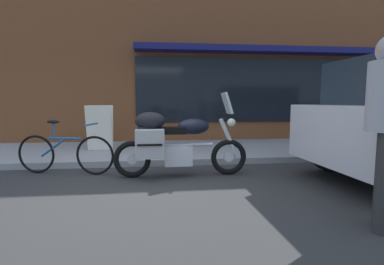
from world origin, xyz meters
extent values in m
plane|color=#303030|center=(0.00, 0.00, 0.00)|extent=(80.00, 80.00, 0.00)
torus|color=black|center=(1.43, 0.64, 0.30)|extent=(0.60, 0.09, 0.60)
cylinder|color=silver|center=(1.43, 0.64, 0.30)|extent=(0.16, 0.06, 0.16)
torus|color=black|center=(-0.17, 0.63, 0.30)|extent=(0.60, 0.09, 0.60)
cylinder|color=silver|center=(-0.17, 0.63, 0.30)|extent=(0.16, 0.06, 0.16)
cube|color=silver|center=(0.58, 0.64, 0.35)|extent=(0.44, 0.30, 0.32)
cylinder|color=silver|center=(0.63, 0.64, 0.52)|extent=(1.03, 0.07, 0.06)
ellipsoid|color=black|center=(0.83, 0.64, 0.82)|extent=(0.52, 0.28, 0.26)
cube|color=black|center=(0.41, 0.64, 0.76)|extent=(0.60, 0.24, 0.11)
cube|color=black|center=(0.08, 0.63, 0.74)|extent=(0.28, 0.22, 0.18)
cylinder|color=silver|center=(1.43, 0.64, 0.62)|extent=(0.35, 0.07, 0.67)
cylinder|color=black|center=(1.31, 0.64, 1.02)|extent=(0.04, 0.62, 0.04)
cube|color=silver|center=(1.39, 0.64, 1.20)|extent=(0.15, 0.32, 0.35)
sphere|color=#EAEACC|center=(1.47, 0.64, 0.88)|extent=(0.14, 0.14, 0.14)
cube|color=#9F9F9F|center=(0.13, 0.39, 0.58)|extent=(0.44, 0.20, 0.44)
cube|color=black|center=(0.13, 0.28, 0.58)|extent=(0.37, 0.02, 0.03)
ellipsoid|color=black|center=(0.13, 0.63, 0.92)|extent=(0.48, 0.32, 0.28)
torus|color=black|center=(-0.80, 0.88, 0.33)|extent=(0.65, 0.18, 0.66)
torus|color=black|center=(-1.82, 1.12, 0.33)|extent=(0.65, 0.18, 0.66)
cylinder|color=#1E5999|center=(-1.31, 1.00, 0.61)|extent=(0.57, 0.16, 0.04)
cylinder|color=#1E5999|center=(-1.51, 1.05, 0.45)|extent=(0.45, 0.13, 0.33)
cylinder|color=#1E5999|center=(-1.49, 1.04, 0.73)|extent=(0.03, 0.03, 0.30)
ellipsoid|color=black|center=(-1.49, 1.04, 0.89)|extent=(0.24, 0.15, 0.06)
cylinder|color=#1E5999|center=(-0.85, 0.90, 0.85)|extent=(0.13, 0.47, 0.03)
cylinder|color=black|center=(3.28, 0.68, 0.33)|extent=(0.67, 0.24, 0.66)
cylinder|color=#2B2B2B|center=(2.32, -1.65, 0.47)|extent=(0.14, 0.14, 0.95)
cylinder|color=#2B2B2B|center=(2.44, -1.49, 0.47)|extent=(0.14, 0.14, 0.95)
cylinder|color=#9E9EA3|center=(2.38, -1.34, 1.24)|extent=(0.10, 0.10, 0.61)
cube|color=silver|center=(-1.06, 2.59, 0.63)|extent=(0.55, 0.21, 1.02)
cube|color=silver|center=(-1.06, 2.81, 0.63)|extent=(0.55, 0.21, 1.02)
camera|label=1|loc=(0.27, -4.01, 1.23)|focal=26.93mm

